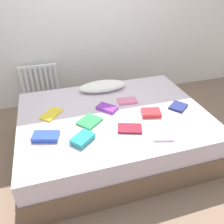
{
  "coord_description": "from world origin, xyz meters",
  "views": [
    {
      "loc": [
        -0.59,
        -1.92,
        1.83
      ],
      "look_at": [
        0.0,
        0.05,
        0.48
      ],
      "focal_mm": 36.3,
      "sensor_mm": 36.0,
      "label": 1
    }
  ],
  "objects_px": {
    "textbook_blue": "(46,137)",
    "textbook_teal": "(83,139)",
    "textbook_green": "(89,121)",
    "textbook_purple": "(107,108)",
    "textbook_yellow": "(51,114)",
    "radiator": "(40,83)",
    "textbook_maroon": "(130,128)",
    "textbook_navy": "(178,107)",
    "textbook_white": "(162,135)",
    "pillow": "(103,86)",
    "textbook_pink": "(127,101)",
    "textbook_red": "(151,113)",
    "bed": "(113,132)"
  },
  "relations": [
    {
      "from": "textbook_blue",
      "to": "textbook_yellow",
      "type": "relative_size",
      "value": 0.99
    },
    {
      "from": "pillow",
      "to": "textbook_pink",
      "type": "distance_m",
      "value": 0.41
    },
    {
      "from": "textbook_green",
      "to": "textbook_purple",
      "type": "relative_size",
      "value": 1.02
    },
    {
      "from": "textbook_blue",
      "to": "textbook_maroon",
      "type": "bearing_deg",
      "value": 9.65
    },
    {
      "from": "bed",
      "to": "radiator",
      "type": "height_order",
      "value": "radiator"
    },
    {
      "from": "pillow",
      "to": "textbook_yellow",
      "type": "distance_m",
      "value": 0.77
    },
    {
      "from": "bed",
      "to": "pillow",
      "type": "xyz_separation_m",
      "value": [
        0.02,
        0.54,
        0.31
      ]
    },
    {
      "from": "textbook_pink",
      "to": "textbook_red",
      "type": "bearing_deg",
      "value": -59.48
    },
    {
      "from": "textbook_maroon",
      "to": "textbook_red",
      "type": "height_order",
      "value": "textbook_red"
    },
    {
      "from": "textbook_blue",
      "to": "textbook_purple",
      "type": "relative_size",
      "value": 1.11
    },
    {
      "from": "textbook_teal",
      "to": "textbook_white",
      "type": "distance_m",
      "value": 0.73
    },
    {
      "from": "textbook_maroon",
      "to": "textbook_yellow",
      "type": "distance_m",
      "value": 0.85
    },
    {
      "from": "textbook_maroon",
      "to": "textbook_teal",
      "type": "height_order",
      "value": "textbook_teal"
    },
    {
      "from": "textbook_blue",
      "to": "textbook_red",
      "type": "height_order",
      "value": "same"
    },
    {
      "from": "textbook_white",
      "to": "textbook_purple",
      "type": "relative_size",
      "value": 0.9
    },
    {
      "from": "textbook_green",
      "to": "textbook_maroon",
      "type": "xyz_separation_m",
      "value": [
        0.35,
        -0.23,
        -0.0
      ]
    },
    {
      "from": "textbook_white",
      "to": "textbook_pink",
      "type": "bearing_deg",
      "value": 113.7
    },
    {
      "from": "textbook_green",
      "to": "textbook_white",
      "type": "bearing_deg",
      "value": -73.77
    },
    {
      "from": "textbook_maroon",
      "to": "textbook_red",
      "type": "relative_size",
      "value": 1.16
    },
    {
      "from": "textbook_white",
      "to": "textbook_navy",
      "type": "bearing_deg",
      "value": 60.15
    },
    {
      "from": "textbook_yellow",
      "to": "textbook_purple",
      "type": "distance_m",
      "value": 0.59
    },
    {
      "from": "textbook_white",
      "to": "textbook_green",
      "type": "bearing_deg",
      "value": 161.22
    },
    {
      "from": "textbook_navy",
      "to": "textbook_maroon",
      "type": "bearing_deg",
      "value": 160.58
    },
    {
      "from": "textbook_navy",
      "to": "textbook_teal",
      "type": "xyz_separation_m",
      "value": [
        -1.11,
        -0.26,
        0.01
      ]
    },
    {
      "from": "textbook_blue",
      "to": "textbook_green",
      "type": "distance_m",
      "value": 0.45
    },
    {
      "from": "textbook_navy",
      "to": "textbook_purple",
      "type": "distance_m",
      "value": 0.79
    },
    {
      "from": "textbook_blue",
      "to": "textbook_teal",
      "type": "bearing_deg",
      "value": -5.93
    },
    {
      "from": "textbook_pink",
      "to": "textbook_red",
      "type": "xyz_separation_m",
      "value": [
        0.15,
        -0.32,
        0.01
      ]
    },
    {
      "from": "textbook_yellow",
      "to": "textbook_red",
      "type": "bearing_deg",
      "value": -65.68
    },
    {
      "from": "pillow",
      "to": "textbook_teal",
      "type": "distance_m",
      "value": 0.99
    },
    {
      "from": "textbook_blue",
      "to": "textbook_red",
      "type": "xyz_separation_m",
      "value": [
        1.08,
        0.08,
        -0.0
      ]
    },
    {
      "from": "textbook_green",
      "to": "textbook_yellow",
      "type": "distance_m",
      "value": 0.43
    },
    {
      "from": "textbook_purple",
      "to": "textbook_red",
      "type": "bearing_deg",
      "value": 18.28
    },
    {
      "from": "textbook_blue",
      "to": "textbook_yellow",
      "type": "distance_m",
      "value": 0.39
    },
    {
      "from": "textbook_pink",
      "to": "textbook_maroon",
      "type": "bearing_deg",
      "value": -101.28
    },
    {
      "from": "textbook_pink",
      "to": "textbook_green",
      "type": "distance_m",
      "value": 0.57
    },
    {
      "from": "textbook_green",
      "to": "textbook_yellow",
      "type": "relative_size",
      "value": 0.91
    },
    {
      "from": "radiator",
      "to": "textbook_yellow",
      "type": "distance_m",
      "value": 1.06
    },
    {
      "from": "radiator",
      "to": "textbook_maroon",
      "type": "bearing_deg",
      "value": -62.1
    },
    {
      "from": "textbook_green",
      "to": "textbook_pink",
      "type": "bearing_deg",
      "value": -10.96
    },
    {
      "from": "bed",
      "to": "textbook_maroon",
      "type": "bearing_deg",
      "value": -78.28
    },
    {
      "from": "textbook_teal",
      "to": "textbook_white",
      "type": "bearing_deg",
      "value": -51.39
    },
    {
      "from": "textbook_white",
      "to": "textbook_purple",
      "type": "xyz_separation_m",
      "value": [
        -0.37,
        0.58,
        0.01
      ]
    },
    {
      "from": "bed",
      "to": "textbook_green",
      "type": "xyz_separation_m",
      "value": [
        -0.28,
        -0.09,
        0.26
      ]
    },
    {
      "from": "textbook_blue",
      "to": "textbook_teal",
      "type": "relative_size",
      "value": 1.15
    },
    {
      "from": "textbook_maroon",
      "to": "textbook_navy",
      "type": "xyz_separation_m",
      "value": [
        0.65,
        0.22,
        0.0
      ]
    },
    {
      "from": "textbook_red",
      "to": "bed",
      "type": "bearing_deg",
      "value": 172.09
    },
    {
      "from": "radiator",
      "to": "textbook_red",
      "type": "relative_size",
      "value": 2.75
    },
    {
      "from": "textbook_white",
      "to": "textbook_red",
      "type": "relative_size",
      "value": 0.95
    },
    {
      "from": "textbook_teal",
      "to": "textbook_purple",
      "type": "relative_size",
      "value": 0.97
    }
  ]
}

